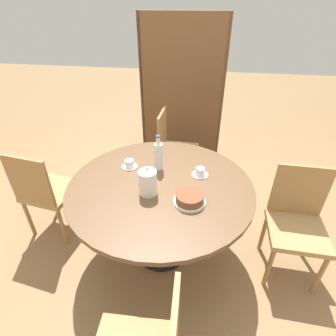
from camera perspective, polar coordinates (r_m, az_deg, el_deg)
ground_plane at (r=2.49m, az=-1.38°, el=-17.33°), size 14.00×14.00×0.00m
dining_table at (r=2.05m, az=-1.61°, el=-6.21°), size 1.40×1.40×0.74m
chair_a at (r=2.27m, az=26.21°, el=-10.36°), size 0.43×0.43×0.90m
chair_b at (r=2.99m, az=1.26°, el=4.47°), size 0.43×0.43×0.90m
chair_c at (r=2.56m, az=-24.97°, el=-4.51°), size 0.47×0.47×0.90m
bookshelf at (r=3.49m, az=3.14°, el=15.23°), size 1.03×0.28×1.80m
coffee_pot at (r=1.84m, az=-4.42°, el=-2.97°), size 0.13×0.13×0.22m
water_bottle at (r=2.09m, az=-2.10°, el=2.68°), size 0.07×0.07×0.30m
cake_main at (r=1.80m, az=4.74°, el=-6.64°), size 0.22×0.22×0.07m
cup_a at (r=2.18m, az=-8.40°, el=0.80°), size 0.13×0.13×0.07m
cup_b at (r=2.07m, az=7.00°, el=-0.97°), size 0.13×0.13×0.07m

